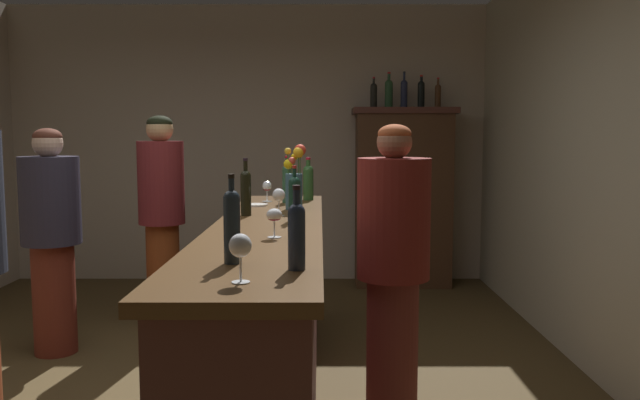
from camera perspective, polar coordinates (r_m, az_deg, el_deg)
wall_back at (r=6.65m, az=-6.66°, el=5.00°), size 4.96×0.12×2.82m
bar_counter at (r=3.45m, az=-4.88°, el=-10.64°), size 0.57×3.15×1.04m
display_cabinet at (r=6.37m, az=7.26°, el=0.55°), size 1.01×0.46×1.77m
wine_bottle_riesling at (r=3.45m, az=-2.53°, el=0.33°), size 0.07×0.07×0.30m
wine_bottle_malbec at (r=2.31m, az=-8.15°, el=-2.07°), size 0.06×0.06×0.33m
wine_bottle_chardonnay at (r=3.70m, az=-6.91°, el=0.88°), size 0.06×0.06×0.33m
wine_bottle_pinot at (r=2.19m, az=-2.34°, el=-2.93°), size 0.06×0.06×0.29m
wine_bottle_merlot at (r=4.39m, az=-3.24°, el=1.64°), size 0.06×0.06×0.33m
wine_bottle_syrah at (r=4.56m, az=-1.29°, el=1.77°), size 0.08×0.08×0.31m
wine_glass_front at (r=3.66m, az=-3.96°, el=0.38°), size 0.07×0.07×0.16m
wine_glass_mid at (r=2.88m, az=-4.36°, el=-1.51°), size 0.07×0.07×0.13m
wine_glass_rear at (r=2.01m, az=-7.40°, el=-4.22°), size 0.07×0.07×0.16m
wine_glass_spare at (r=4.47m, az=-5.02°, el=1.13°), size 0.07×0.07×0.15m
flower_arrangement at (r=3.98m, az=-2.52°, el=1.94°), size 0.14×0.13×0.41m
cheese_plate at (r=4.22m, az=-5.98°, el=-0.45°), size 0.15×0.15×0.01m
display_bottle_left at (r=6.32m, az=4.62°, el=9.47°), size 0.07×0.07×0.30m
display_bottle_midleft at (r=6.34m, az=5.98°, el=9.63°), size 0.08×0.08×0.35m
display_bottle_center at (r=6.35m, az=7.34°, el=9.58°), size 0.07×0.07×0.35m
display_bottle_midright at (r=6.38m, az=8.86°, el=9.50°), size 0.07×0.07×0.32m
display_bottle_right at (r=6.40m, az=10.33°, el=9.31°), size 0.06×0.06×0.29m
patron_by_cabinet at (r=4.69m, az=-23.23°, el=-2.75°), size 0.39×0.39×1.55m
patron_in_navy at (r=5.04m, az=-14.27°, el=-1.08°), size 0.35×0.35×1.65m
bartender at (r=3.13m, az=6.37°, el=-6.25°), size 0.35×0.35×1.55m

